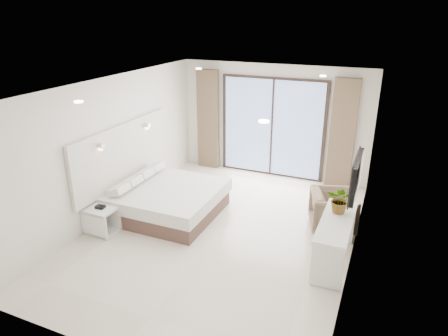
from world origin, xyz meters
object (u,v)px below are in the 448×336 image
Objects in this scene: bed at (167,200)px; console_desk at (336,232)px; nightstand at (101,220)px; armchair at (333,209)px.

bed is 3.38m from console_desk.
console_desk is at bearing -7.05° from bed.
bed is at bearing 59.84° from nightstand.
bed reaches higher than nightstand.
console_desk is 1.13m from armchair.
nightstand is at bearing 98.00° from armchair.
nightstand is 4.13m from console_desk.
nightstand is 4.27m from armchair.
console_desk is 1.89× the size of armchair.
armchair is (3.87, 1.81, 0.16)m from nightstand.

